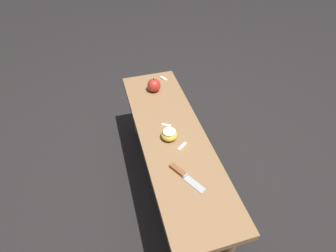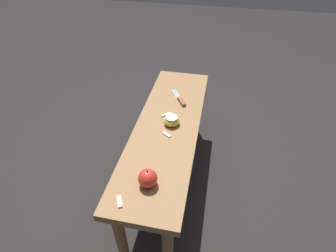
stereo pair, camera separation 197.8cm
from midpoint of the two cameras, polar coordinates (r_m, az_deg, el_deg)
The scene contains 8 objects.
ground_plane at distance 1.46m, azimuth -12.65°, elevation -43.66°, with size 8.00×8.00×0.00m, color black.
wooden_bench at distance 1.07m, azimuth -16.65°, elevation -41.04°, with size 1.19×0.34×0.47m.
knife at distance 1.04m, azimuth -9.62°, elevation -28.14°, with size 0.18×0.12×0.02m.
apple_whole at distance 1.01m, azimuth -38.77°, elevation -59.84°, with size 0.08×0.08×0.09m.
apple_cut at distance 0.97m, azimuth -16.22°, elevation -39.95°, with size 0.09×0.09×0.05m.
apple_slice_near_knife at distance 1.01m, azimuth -16.66°, elevation -35.37°, with size 0.05×0.06×0.01m.
apple_slice_center at distance 1.10m, azimuth -50.34°, elevation -60.11°, with size 0.06×0.04×0.01m.
apple_slice_near_bowl at distance 0.99m, azimuth -19.59°, elevation -44.81°, with size 0.04×0.05×0.01m.
Camera 2 is at (1.08, 0.22, 1.39)m, focal length 28.00 mm.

